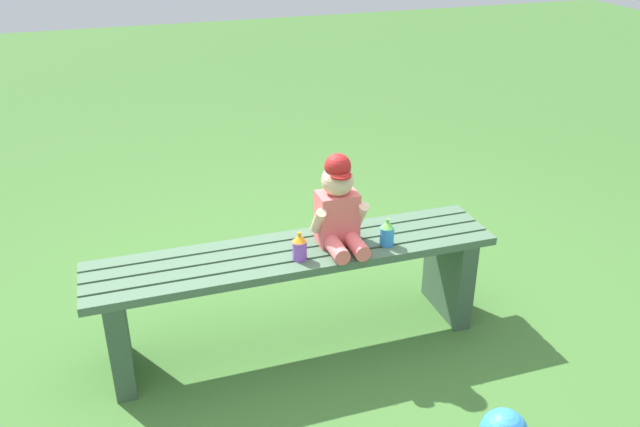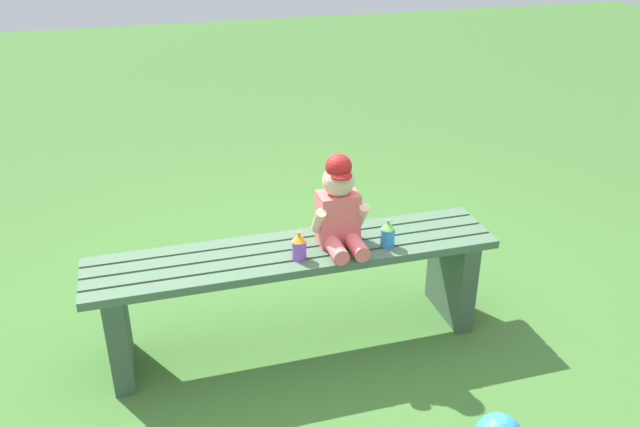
{
  "view_description": "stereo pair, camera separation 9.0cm",
  "coord_description": "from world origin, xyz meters",
  "px_view_note": "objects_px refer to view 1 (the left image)",
  "views": [
    {
      "loc": [
        -0.65,
        -2.33,
        1.85
      ],
      "look_at": [
        0.1,
        -0.05,
        0.65
      ],
      "focal_mm": 36.9,
      "sensor_mm": 36.0,
      "label": 1
    },
    {
      "loc": [
        -0.57,
        -2.36,
        1.85
      ],
      "look_at": [
        0.1,
        -0.05,
        0.65
      ],
      "focal_mm": 36.9,
      "sensor_mm": 36.0,
      "label": 2
    }
  ],
  "objects_px": {
    "sippy_cup_right": "(387,233)",
    "park_bench": "(295,280)",
    "sippy_cup_left": "(300,247)",
    "child_figure": "(339,206)"
  },
  "relations": [
    {
      "from": "child_figure",
      "to": "sippy_cup_left",
      "type": "relative_size",
      "value": 3.26
    },
    {
      "from": "park_bench",
      "to": "sippy_cup_right",
      "type": "distance_m",
      "value": 0.45
    },
    {
      "from": "child_figure",
      "to": "park_bench",
      "type": "bearing_deg",
      "value": 179.0
    },
    {
      "from": "park_bench",
      "to": "sippy_cup_left",
      "type": "height_order",
      "value": "sippy_cup_left"
    },
    {
      "from": "park_bench",
      "to": "sippy_cup_left",
      "type": "relative_size",
      "value": 14.1
    },
    {
      "from": "park_bench",
      "to": "sippy_cup_right",
      "type": "xyz_separation_m",
      "value": [
        0.39,
        -0.08,
        0.21
      ]
    },
    {
      "from": "park_bench",
      "to": "sippy_cup_left",
      "type": "bearing_deg",
      "value": -88.29
    },
    {
      "from": "sippy_cup_right",
      "to": "park_bench",
      "type": "bearing_deg",
      "value": 168.19
    },
    {
      "from": "park_bench",
      "to": "sippy_cup_left",
      "type": "distance_m",
      "value": 0.22
    },
    {
      "from": "child_figure",
      "to": "sippy_cup_left",
      "type": "xyz_separation_m",
      "value": [
        -0.19,
        -0.08,
        -0.12
      ]
    }
  ]
}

